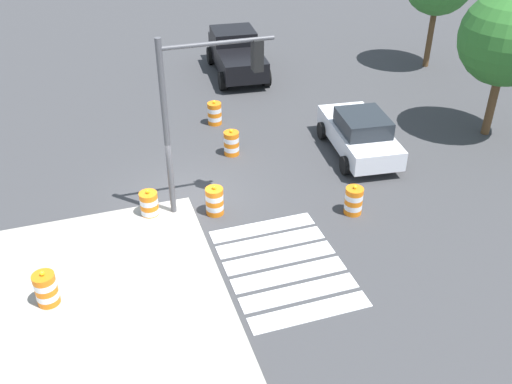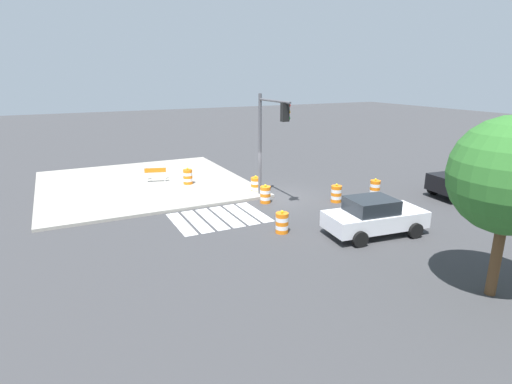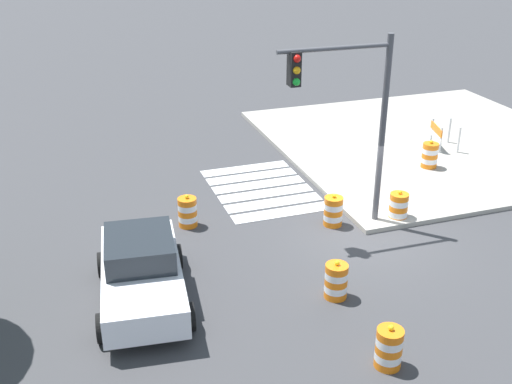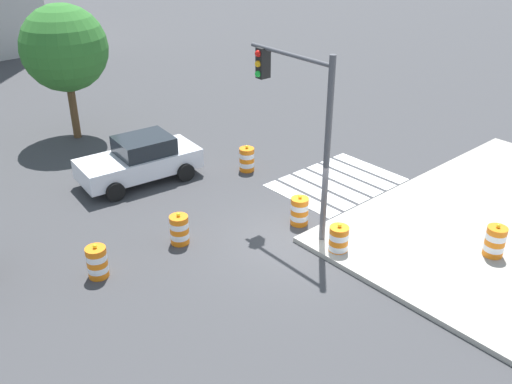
# 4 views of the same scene
# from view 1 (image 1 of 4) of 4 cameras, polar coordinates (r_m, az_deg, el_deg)

# --- Properties ---
(ground_plane) EXTENTS (120.00, 120.00, 0.00)m
(ground_plane) POSITION_cam_1_polar(r_m,az_deg,el_deg) (18.87, -6.64, -0.92)
(ground_plane) COLOR #38383A
(crosswalk_stripes) EXTENTS (4.35, 3.20, 0.02)m
(crosswalk_stripes) POSITION_cam_1_polar(r_m,az_deg,el_deg) (16.18, 2.79, -7.31)
(crosswalk_stripes) COLOR silver
(crosswalk_stripes) RESTS_ON ground
(sports_car) EXTENTS (4.48, 2.50, 1.63)m
(sports_car) POSITION_cam_1_polar(r_m,az_deg,el_deg) (21.42, 10.19, 5.70)
(sports_car) COLOR silver
(sports_car) RESTS_ON ground
(pickup_truck) EXTENTS (5.31, 2.72, 1.92)m
(pickup_truck) POSITION_cam_1_polar(r_m,az_deg,el_deg) (28.54, -2.02, 13.59)
(pickup_truck) COLOR black
(pickup_truck) RESTS_ON ground
(traffic_barrel_near_corner) EXTENTS (0.56, 0.56, 1.02)m
(traffic_barrel_near_corner) POSITION_cam_1_polar(r_m,az_deg,el_deg) (18.05, -10.48, -1.30)
(traffic_barrel_near_corner) COLOR orange
(traffic_barrel_near_corner) RESTS_ON ground
(traffic_barrel_crosswalk_end) EXTENTS (0.56, 0.56, 1.02)m
(traffic_barrel_crosswalk_end) POSITION_cam_1_polar(r_m,az_deg,el_deg) (18.22, 9.61, -0.84)
(traffic_barrel_crosswalk_end) COLOR orange
(traffic_barrel_crosswalk_end) RESTS_ON ground
(traffic_barrel_median_near) EXTENTS (0.56, 0.56, 1.02)m
(traffic_barrel_median_near) POSITION_cam_1_polar(r_m,az_deg,el_deg) (21.21, -2.44, 4.84)
(traffic_barrel_median_near) COLOR orange
(traffic_barrel_median_near) RESTS_ON ground
(traffic_barrel_median_far) EXTENTS (0.56, 0.56, 1.02)m
(traffic_barrel_median_far) POSITION_cam_1_polar(r_m,az_deg,el_deg) (23.51, -4.11, 7.74)
(traffic_barrel_median_far) COLOR orange
(traffic_barrel_median_far) RESTS_ON ground
(traffic_barrel_far_curb) EXTENTS (0.56, 0.56, 1.02)m
(traffic_barrel_far_curb) POSITION_cam_1_polar(r_m,az_deg,el_deg) (17.99, -4.11, -0.89)
(traffic_barrel_far_curb) COLOR orange
(traffic_barrel_far_curb) RESTS_ON ground
(traffic_barrel_on_sidewalk) EXTENTS (0.56, 0.56, 1.02)m
(traffic_barrel_on_sidewalk) POSITION_cam_1_polar(r_m,az_deg,el_deg) (15.50, -20.00, -8.97)
(traffic_barrel_on_sidewalk) COLOR orange
(traffic_barrel_on_sidewalk) RESTS_ON sidewalk_corner
(traffic_light_pole) EXTENTS (0.47, 3.29, 5.50)m
(traffic_light_pole) POSITION_cam_1_polar(r_m,az_deg,el_deg) (16.56, -5.20, 9.56)
(traffic_light_pole) COLOR #4C4C51
(traffic_light_pole) RESTS_ON sidewalk_corner
(street_tree_streetside_mid) EXTENTS (3.49, 3.49, 5.57)m
(street_tree_streetside_mid) POSITION_cam_1_polar(r_m,az_deg,el_deg) (23.23, 23.58, 13.73)
(street_tree_streetside_mid) COLOR brown
(street_tree_streetside_mid) RESTS_ON ground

